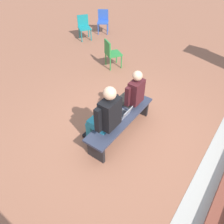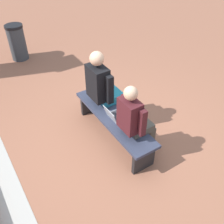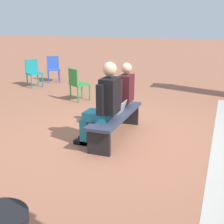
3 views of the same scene
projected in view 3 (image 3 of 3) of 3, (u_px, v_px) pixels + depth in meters
ground_plane at (118, 137)px, 5.61m from camera, size 60.00×60.00×0.00m
concrete_strip at (224, 151)px, 5.00m from camera, size 6.90×0.40×0.01m
bench at (116, 118)px, 5.51m from camera, size 1.80×0.44×0.45m
person_student at (121, 94)px, 5.85m from camera, size 0.51×0.64×1.28m
person_adult at (103, 103)px, 5.05m from camera, size 0.58×0.73×1.41m
laptop at (118, 110)px, 5.51m from camera, size 0.32×0.29×0.21m
plastic_chair_far_left at (53, 67)px, 10.52m from camera, size 0.58×0.58×0.84m
plastic_chair_near_bench_left at (33, 71)px, 9.74m from camera, size 0.58×0.58×0.84m
plastic_chair_foreground at (77, 82)px, 8.00m from camera, size 0.58×0.58×0.84m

